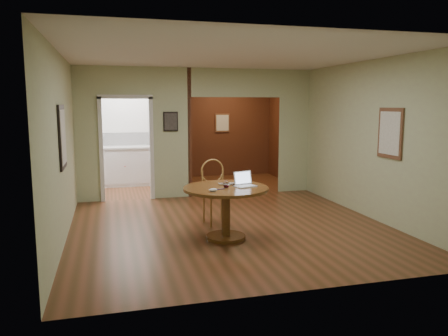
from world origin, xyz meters
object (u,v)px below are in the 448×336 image
object	(u,v)px
dining_table	(226,201)
closed_laptop	(229,184)
open_laptop	(244,182)
chair	(215,188)

from	to	relation	value
dining_table	closed_laptop	distance (m)	0.27
closed_laptop	dining_table	bearing A→B (deg)	-118.61
open_laptop	dining_table	bearing A→B (deg)	167.33
chair	closed_laptop	size ratio (longest dim) A/B	3.54
dining_table	open_laptop	size ratio (longest dim) A/B	3.58
open_laptop	closed_laptop	bearing A→B (deg)	132.25
chair	closed_laptop	bearing A→B (deg)	-96.00
chair	open_laptop	world-z (taller)	chair
open_laptop	closed_laptop	world-z (taller)	open_laptop
open_laptop	chair	bearing A→B (deg)	88.75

